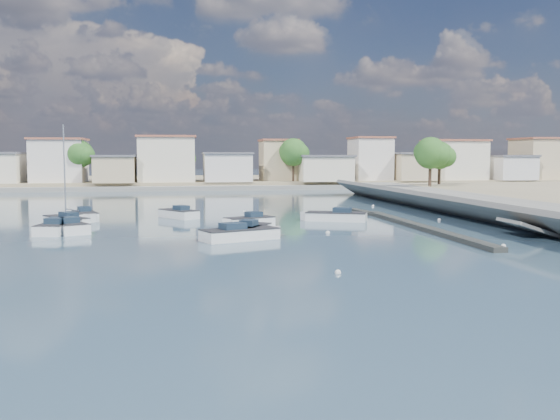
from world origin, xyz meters
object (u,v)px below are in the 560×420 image
motorboat_f (177,214)px  motorboat_d (247,222)px  motorboat_a (66,227)px  motorboat_c (333,217)px  motorboat_e (59,228)px  motorboat_h (243,234)px  motorboat_b (252,231)px  motorboat_g (86,217)px  sailboat (65,221)px

motorboat_f → motorboat_d: bearing=-55.8°
motorboat_a → motorboat_c: bearing=11.8°
motorboat_d → motorboat_a: bearing=-174.8°
motorboat_e → motorboat_h: same height
motorboat_e → motorboat_b: bearing=-16.0°
motorboat_d → motorboat_e: 15.34m
motorboat_f → motorboat_h: size_ratio=0.77×
motorboat_g → motorboat_b: bearing=-43.6°
motorboat_a → motorboat_c: (23.36, 4.88, 0.00)m
motorboat_e → sailboat: (-0.44, 4.94, 0.04)m
motorboat_c → motorboat_d: bearing=-157.5°
motorboat_e → motorboat_h: bearing=-24.8°
motorboat_a → motorboat_b: same height
motorboat_a → motorboat_h: (13.64, -6.82, -0.00)m
motorboat_f → sailboat: (-9.72, -5.51, 0.04)m
motorboat_a → motorboat_c: size_ratio=0.92×
motorboat_a → motorboat_h: 15.25m
motorboat_a → motorboat_g: 8.99m
motorboat_c → motorboat_a: bearing=-168.2°
motorboat_a → motorboat_c: 23.87m
motorboat_e → motorboat_c: bearing=12.3°
motorboat_c → sailboat: (-24.23, -0.26, 0.04)m
motorboat_b → motorboat_e: 15.58m
motorboat_c → sailboat: sailboat is taller
motorboat_h → sailboat: size_ratio=0.69×
motorboat_d → motorboat_g: 16.41m
motorboat_b → motorboat_h: bearing=-112.5°
motorboat_f → sailboat: sailboat is taller
motorboat_g → sailboat: (-1.16, -4.37, 0.04)m
motorboat_d → motorboat_g: (-14.53, 7.64, 0.00)m
motorboat_c → sailboat: bearing=-179.4°
motorboat_a → motorboat_d: (14.82, 1.35, -0.00)m
motorboat_a → motorboat_b: size_ratio=1.21×
motorboat_f → motorboat_h: same height
motorboat_e → sailboat: sailboat is taller
motorboat_c → motorboat_e: (-23.79, -5.20, -0.00)m
motorboat_e → motorboat_f: (9.28, 10.45, -0.00)m
motorboat_e → motorboat_h: 15.50m
motorboat_a → sailboat: size_ratio=0.63×
motorboat_c → sailboat: size_ratio=0.69×
motorboat_a → motorboat_f: (8.85, 10.13, -0.00)m
motorboat_c → motorboat_h: 15.22m
motorboat_d → motorboat_h: bearing=-98.2°
motorboat_d → motorboat_e: bearing=-173.8°
motorboat_g → motorboat_h: (13.35, -15.81, -0.00)m
motorboat_e → motorboat_g: 9.33m
motorboat_h → motorboat_e: bearing=155.2°
motorboat_b → motorboat_e: same height
motorboat_b → motorboat_d: size_ratio=0.99×
motorboat_h → motorboat_f: bearing=105.8°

